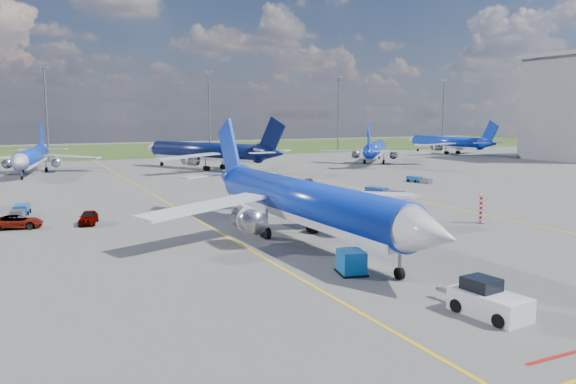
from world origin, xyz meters
name	(u,v)px	position (x,y,z in m)	size (l,w,h in m)	color
ground	(290,273)	(0.00, 0.00, 0.00)	(400.00, 400.00, 0.00)	#555553
grass_strip	(77,151)	(0.00, 150.00, 0.00)	(400.00, 80.00, 0.01)	#2D4719
taxiway_lines	(186,212)	(0.17, 27.70, 0.01)	(60.25, 160.00, 0.02)	yellow
floodlight_masts	(133,109)	(10.00, 110.00, 12.56)	(202.20, 0.50, 22.70)	slate
warning_post	(481,209)	(26.00, 8.00, 1.50)	(0.50, 0.50, 3.00)	red
bg_jet_nnw	(33,173)	(-14.34, 83.28, 0.00)	(26.60, 34.91, 9.14)	#0E33C6
bg_jet_n	(206,169)	(18.09, 76.42, 0.00)	(30.64, 40.22, 10.53)	#07113E
bg_jet_ne	(375,163)	(58.74, 74.35, 0.00)	(26.81, 35.19, 9.22)	#0E33C6
bg_jet_ene	(446,154)	(95.38, 91.38, 0.00)	(27.49, 36.07, 9.45)	#0E33C6
main_airliner	(303,241)	(5.53, 8.58, 0.00)	(30.46, 39.98, 10.47)	#0E33C6
pushback_tug	(488,301)	(6.25, -12.44, 0.82)	(2.71, 6.10, 2.03)	silver
uld_container	(351,262)	(3.84, -2.02, 0.83)	(1.67, 2.09, 1.67)	#0C5FB2
service_car_a	(88,217)	(-10.73, 25.31, 0.70)	(1.64, 4.08, 1.39)	#999999
service_car_b	(17,222)	(-17.39, 25.99, 0.67)	(2.21, 4.80, 1.33)	#999999
service_car_c	(309,183)	(24.33, 42.65, 0.57)	(1.59, 3.92, 1.14)	#999999
baggage_tug_w	(383,193)	(27.80, 27.78, 0.59)	(3.17, 5.78, 1.26)	navy
baggage_tug_c	(20,211)	(-17.01, 33.54, 0.52)	(2.13, 5.14, 1.12)	#1A4B9E
baggage_tug_e	(418,180)	(42.93, 39.03, 0.47)	(2.24, 4.60, 1.00)	#174E8C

